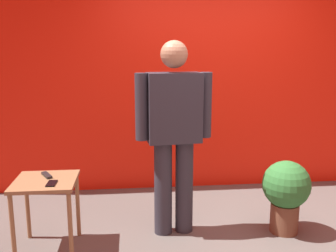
{
  "coord_description": "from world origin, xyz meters",
  "views": [
    {
      "loc": [
        -0.97,
        -2.82,
        1.68
      ],
      "look_at": [
        -0.63,
        0.55,
        1.0
      ],
      "focal_mm": 40.39,
      "sensor_mm": 36.0,
      "label": 1
    }
  ],
  "objects_px": {
    "tv_remote": "(47,175)",
    "potted_plant": "(286,191)",
    "standing_person": "(174,129)",
    "side_table": "(46,192)",
    "cell_phone": "(52,183)"
  },
  "relations": [
    {
      "from": "tv_remote",
      "to": "potted_plant",
      "type": "distance_m",
      "value": 2.15
    },
    {
      "from": "standing_person",
      "to": "potted_plant",
      "type": "xyz_separation_m",
      "value": [
        1.03,
        -0.11,
        -0.58
      ]
    },
    {
      "from": "side_table",
      "to": "potted_plant",
      "type": "bearing_deg",
      "value": 2.79
    },
    {
      "from": "tv_remote",
      "to": "side_table",
      "type": "bearing_deg",
      "value": -115.28
    },
    {
      "from": "standing_person",
      "to": "cell_phone",
      "type": "height_order",
      "value": "standing_person"
    },
    {
      "from": "standing_person",
      "to": "side_table",
      "type": "xyz_separation_m",
      "value": [
        -1.1,
        -0.22,
        -0.47
      ]
    },
    {
      "from": "side_table",
      "to": "cell_phone",
      "type": "bearing_deg",
      "value": -55.39
    },
    {
      "from": "side_table",
      "to": "tv_remote",
      "type": "bearing_deg",
      "value": 93.77
    },
    {
      "from": "standing_person",
      "to": "tv_remote",
      "type": "relative_size",
      "value": 10.39
    },
    {
      "from": "standing_person",
      "to": "tv_remote",
      "type": "height_order",
      "value": "standing_person"
    },
    {
      "from": "standing_person",
      "to": "side_table",
      "type": "bearing_deg",
      "value": -168.83
    },
    {
      "from": "cell_phone",
      "to": "tv_remote",
      "type": "relative_size",
      "value": 0.85
    },
    {
      "from": "standing_person",
      "to": "cell_phone",
      "type": "distance_m",
      "value": 1.14
    },
    {
      "from": "potted_plant",
      "to": "cell_phone",
      "type": "bearing_deg",
      "value": -174.17
    },
    {
      "from": "cell_phone",
      "to": "tv_remote",
      "type": "height_order",
      "value": "tv_remote"
    }
  ]
}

